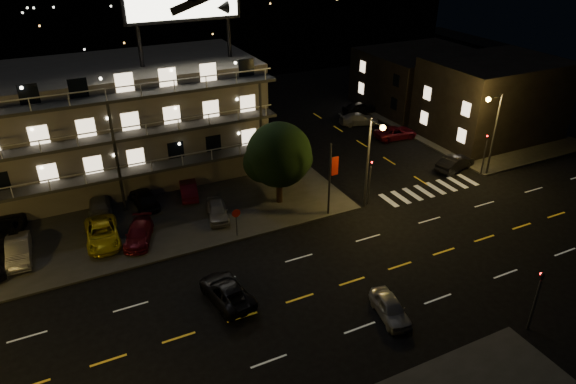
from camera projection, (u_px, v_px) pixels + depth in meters
name	position (u px, v px, depth m)	size (l,w,h in m)	color
ground	(326.00, 290.00, 34.00)	(140.00, 140.00, 0.00)	black
curb_nw	(71.00, 202.00, 44.35)	(44.00, 24.00, 0.15)	#333230
curb_ne	(460.00, 123.00, 61.48)	(16.00, 24.00, 0.15)	#333230
motel	(102.00, 123.00, 46.52)	(28.00, 13.80, 18.10)	gray
side_bldg_front	(492.00, 99.00, 56.35)	(14.06, 10.00, 8.50)	black
side_bldg_back	(420.00, 79.00, 66.20)	(14.06, 12.00, 7.00)	black
streetlight_nc	(371.00, 155.00, 41.26)	(0.44, 1.92, 8.00)	#2D2D30
streetlight_ne	(493.00, 127.00, 46.86)	(1.92, 0.44, 8.00)	#2D2D30
signal_nw	(370.00, 177.00, 43.03)	(0.20, 0.27, 4.60)	#2D2D30
signal_sw	(537.00, 295.00, 29.57)	(0.20, 0.27, 4.60)	#2D2D30
signal_ne	(485.00, 150.00, 48.09)	(0.27, 0.20, 4.60)	#2D2D30
banner_north	(331.00, 178.00, 41.02)	(0.83, 0.16, 6.40)	#2D2D30
stop_sign	(236.00, 218.00, 38.82)	(0.91, 0.11, 2.61)	#2D2D30
tree	(278.00, 157.00, 42.30)	(5.67, 5.46, 7.15)	black
lot_car_1	(18.00, 251.00, 36.48)	(1.54, 4.42, 1.46)	gray
lot_car_2	(102.00, 234.00, 38.48)	(2.35, 5.10, 1.42)	yellow
lot_car_3	(139.00, 234.00, 38.62)	(1.77, 4.35, 1.26)	maroon
lot_car_4	(217.00, 210.00, 41.63)	(1.58, 3.94, 1.34)	gray
lot_car_6	(5.00, 229.00, 38.96)	(2.50, 5.43, 1.51)	black
lot_car_7	(100.00, 204.00, 42.59)	(1.82, 4.49, 1.30)	gray
lot_car_8	(144.00, 197.00, 43.43)	(1.76, 4.37, 1.49)	black
lot_car_9	(189.00, 189.00, 44.88)	(1.42, 4.07, 1.34)	maroon
side_car_0	(455.00, 163.00, 49.88)	(1.57, 4.50, 1.48)	black
side_car_1	(396.00, 133.00, 57.15)	(2.24, 4.85, 1.35)	maroon
side_car_2	(359.00, 119.00, 61.03)	(1.90, 4.69, 1.36)	gray
side_car_3	(360.00, 108.00, 64.45)	(1.77, 4.40, 1.50)	black
road_car_east	(390.00, 308.00, 31.46)	(1.50, 3.73, 1.27)	gray
road_car_west	(227.00, 291.00, 32.82)	(2.21, 4.80, 1.33)	black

